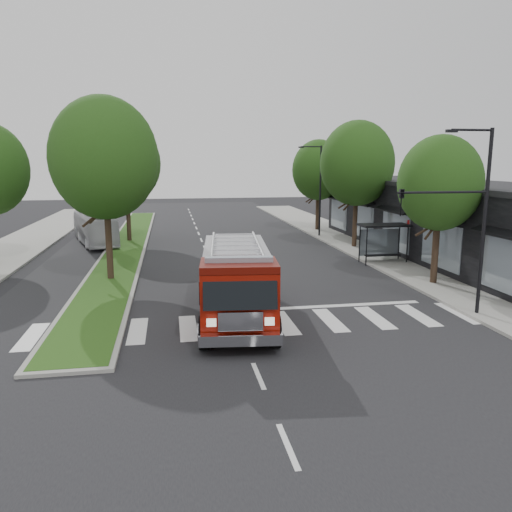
{
  "coord_description": "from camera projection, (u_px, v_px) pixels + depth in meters",
  "views": [
    {
      "loc": [
        -2.58,
        -22.49,
        6.64
      ],
      "look_at": [
        1.77,
        2.64,
        1.8
      ],
      "focal_mm": 35.0,
      "sensor_mm": 36.0,
      "label": 1
    }
  ],
  "objects": [
    {
      "name": "tree_median_far",
      "position": [
        126.0,
        163.0,
        40.59
      ],
      "size": [
        5.6,
        5.6,
        9.72
      ],
      "color": "black",
      "rests_on": "ground"
    },
    {
      "name": "tree_median_near",
      "position": [
        104.0,
        158.0,
        26.97
      ],
      "size": [
        5.8,
        5.8,
        10.16
      ],
      "color": "black",
      "rests_on": "ground"
    },
    {
      "name": "city_bus",
      "position": [
        95.0,
        228.0,
        40.75
      ],
      "size": [
        4.77,
        9.66,
        2.62
      ],
      "primitive_type": "imported",
      "rotation": [
        0.0,
        0.0,
        0.29
      ],
      "color": "#AFAFB4",
      "rests_on": "ground"
    },
    {
      "name": "streetlight_right_near",
      "position": [
        466.0,
        210.0,
        20.79
      ],
      "size": [
        4.08,
        0.22,
        8.0
      ],
      "color": "black",
      "rests_on": "ground"
    },
    {
      "name": "sidewalk_right",
      "position": [
        388.0,
        256.0,
        35.2
      ],
      "size": [
        5.0,
        80.0,
        0.15
      ],
      "primitive_type": "cube",
      "color": "gray",
      "rests_on": "ground"
    },
    {
      "name": "tree_right_mid",
      "position": [
        357.0,
        164.0,
        37.71
      ],
      "size": [
        5.6,
        5.6,
        9.72
      ],
      "color": "black",
      "rests_on": "ground"
    },
    {
      "name": "ground",
      "position": [
        229.0,
        305.0,
        23.44
      ],
      "size": [
        140.0,
        140.0,
        0.0
      ],
      "primitive_type": "plane",
      "color": "black",
      "rests_on": "ground"
    },
    {
      "name": "fire_engine",
      "position": [
        236.0,
        281.0,
        21.37
      ],
      "size": [
        3.8,
        9.75,
        3.3
      ],
      "rotation": [
        0.0,
        0.0,
        -0.1
      ],
      "color": "#530B04",
      "rests_on": "ground"
    },
    {
      "name": "streetlight_right_far",
      "position": [
        319.0,
        187.0,
        43.7
      ],
      "size": [
        2.11,
        0.2,
        8.0
      ],
      "color": "black",
      "rests_on": "ground"
    },
    {
      "name": "median",
      "position": [
        128.0,
        245.0,
        39.85
      ],
      "size": [
        3.0,
        50.0,
        0.15
      ],
      "color": "gray",
      "rests_on": "ground"
    },
    {
      "name": "tree_right_far",
      "position": [
        318.0,
        170.0,
        47.51
      ],
      "size": [
        5.0,
        5.0,
        8.73
      ],
      "color": "black",
      "rests_on": "ground"
    },
    {
      "name": "storefront_row",
      "position": [
        449.0,
        221.0,
        35.5
      ],
      "size": [
        8.0,
        30.0,
        5.0
      ],
      "primitive_type": "cube",
      "color": "black",
      "rests_on": "ground"
    },
    {
      "name": "bus_shelter",
      "position": [
        383.0,
        233.0,
        32.82
      ],
      "size": [
        3.2,
        1.6,
        2.61
      ],
      "color": "black",
      "rests_on": "ground"
    },
    {
      "name": "tree_right_near",
      "position": [
        440.0,
        183.0,
        26.27
      ],
      "size": [
        4.4,
        4.4,
        8.05
      ],
      "color": "black",
      "rests_on": "ground"
    }
  ]
}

